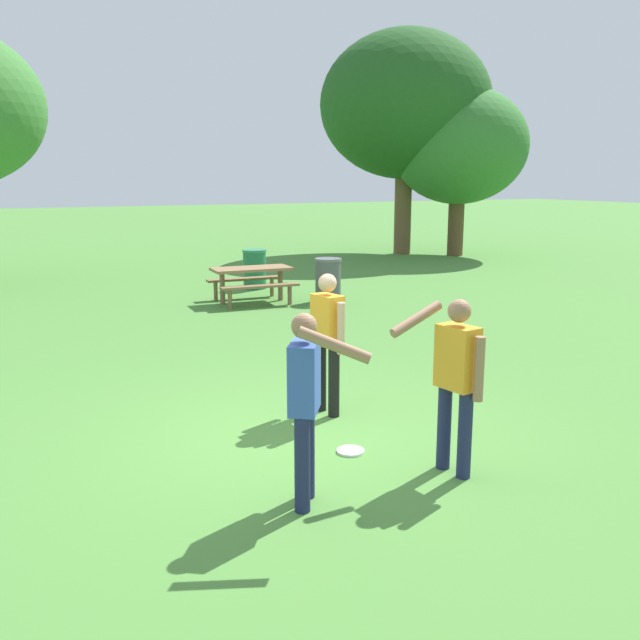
# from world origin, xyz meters

# --- Properties ---
(ground_plane) EXTENTS (120.00, 120.00, 0.00)m
(ground_plane) POSITION_xyz_m (0.00, 0.00, 0.00)
(ground_plane) COLOR #4C8438
(person_thrower) EXTENTS (0.28, 0.60, 1.64)m
(person_thrower) POSITION_xyz_m (0.63, 0.52, 0.94)
(person_thrower) COLOR black
(person_thrower) RESTS_ON ground
(person_catcher) EXTENTS (0.74, 0.61, 1.64)m
(person_catcher) POSITION_xyz_m (0.94, -1.47, 0.96)
(person_catcher) COLOR #1E234C
(person_catcher) RESTS_ON ground
(person_bystander) EXTENTS (0.54, 0.83, 1.64)m
(person_bystander) POSITION_xyz_m (-0.54, -1.43, 0.96)
(person_bystander) COLOR #1E234C
(person_bystander) RESTS_ON ground
(frisbee) EXTENTS (0.28, 0.28, 0.03)m
(frisbee) POSITION_xyz_m (0.32, -0.63, 0.01)
(frisbee) COLOR white
(frisbee) RESTS_ON ground
(picnic_table_near) EXTENTS (1.77, 1.51, 0.77)m
(picnic_table_near) POSITION_xyz_m (2.40, 7.68, 0.56)
(picnic_table_near) COLOR olive
(picnic_table_near) RESTS_ON ground
(trash_can_beside_table) EXTENTS (0.59, 0.59, 0.96)m
(trash_can_beside_table) POSITION_xyz_m (3.93, 7.02, 0.48)
(trash_can_beside_table) COLOR #515156
(trash_can_beside_table) RESTS_ON ground
(trash_can_further_along) EXTENTS (0.59, 0.59, 0.96)m
(trash_can_further_along) POSITION_xyz_m (3.14, 9.45, 0.48)
(trash_can_further_along) COLOR #237047
(trash_can_further_along) RESTS_ON ground
(tree_broad_center) EXTENTS (5.88, 5.88, 7.62)m
(tree_broad_center) POSITION_xyz_m (10.65, 14.45, 5.10)
(tree_broad_center) COLOR brown
(tree_broad_center) RESTS_ON ground
(tree_far_right) EXTENTS (4.64, 4.64, 5.72)m
(tree_far_right) POSITION_xyz_m (12.02, 13.17, 3.72)
(tree_far_right) COLOR brown
(tree_far_right) RESTS_ON ground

